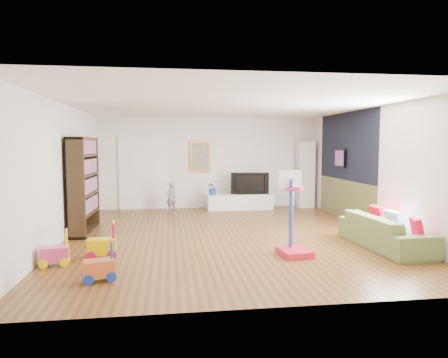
{
  "coord_description": "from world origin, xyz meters",
  "views": [
    {
      "loc": [
        -1.18,
        -8.12,
        1.89
      ],
      "look_at": [
        0.0,
        0.4,
        1.15
      ],
      "focal_mm": 32.0,
      "sensor_mm": 36.0,
      "label": 1
    }
  ],
  "objects": [
    {
      "name": "floor",
      "position": [
        0.0,
        0.0,
        0.0
      ],
      "size": [
        6.5,
        7.5,
        0.0
      ],
      "primitive_type": "cube",
      "color": "brown",
      "rests_on": "ground"
    },
    {
      "name": "ceiling",
      "position": [
        0.0,
        0.0,
        2.7
      ],
      "size": [
        6.5,
        7.5,
        0.0
      ],
      "primitive_type": "cube",
      "color": "white",
      "rests_on": "ground"
    },
    {
      "name": "wall_back",
      "position": [
        0.0,
        3.75,
        1.35
      ],
      "size": [
        6.5,
        0.0,
        2.7
      ],
      "primitive_type": "cube",
      "color": "silver",
      "rests_on": "ground"
    },
    {
      "name": "wall_front",
      "position": [
        0.0,
        -3.75,
        1.35
      ],
      "size": [
        6.5,
        0.0,
        2.7
      ],
      "primitive_type": "cube",
      "color": "silver",
      "rests_on": "ground"
    },
    {
      "name": "wall_left",
      "position": [
        -3.25,
        0.0,
        1.35
      ],
      "size": [
        0.0,
        7.5,
        2.7
      ],
      "primitive_type": "cube",
      "color": "white",
      "rests_on": "ground"
    },
    {
      "name": "wall_right",
      "position": [
        3.25,
        0.0,
        1.35
      ],
      "size": [
        0.0,
        7.5,
        2.7
      ],
      "primitive_type": "cube",
      "color": "white",
      "rests_on": "ground"
    },
    {
      "name": "navy_accent",
      "position": [
        3.23,
        1.4,
        1.85
      ],
      "size": [
        0.01,
        3.2,
        1.7
      ],
      "primitive_type": "cube",
      "color": "black",
      "rests_on": "wall_right"
    },
    {
      "name": "olive_wainscot",
      "position": [
        3.23,
        1.4,
        0.5
      ],
      "size": [
        0.01,
        3.2,
        1.0
      ],
      "primitive_type": "cube",
      "color": "brown",
      "rests_on": "wall_right"
    },
    {
      "name": "doorway",
      "position": [
        -1.9,
        3.71,
        1.05
      ],
      "size": [
        1.45,
        0.06,
        2.1
      ],
      "primitive_type": "cube",
      "color": "white",
      "rests_on": "ground"
    },
    {
      "name": "painting_back",
      "position": [
        -0.25,
        3.71,
        1.55
      ],
      "size": [
        0.62,
        0.06,
        0.92
      ],
      "primitive_type": "cube",
      "color": "gold",
      "rests_on": "wall_back"
    },
    {
      "name": "artwork_right",
      "position": [
        3.17,
        1.6,
        1.55
      ],
      "size": [
        0.04,
        0.56,
        0.46
      ],
      "primitive_type": "cube",
      "color": "#7F3F8C",
      "rests_on": "wall_right"
    },
    {
      "name": "media_console",
      "position": [
        0.87,
        3.27,
        0.22
      ],
      "size": [
        1.93,
        0.53,
        0.45
      ],
      "primitive_type": "cube",
      "rotation": [
        0.0,
        0.0,
        0.03
      ],
      "color": "silver",
      "rests_on": "ground"
    },
    {
      "name": "tall_cabinet",
      "position": [
        2.91,
        3.46,
        0.99
      ],
      "size": [
        0.48,
        0.48,
        1.98
      ],
      "primitive_type": "cube",
      "rotation": [
        0.0,
        0.0,
        -0.05
      ],
      "color": "silver",
      "rests_on": "ground"
    },
    {
      "name": "bookshelf",
      "position": [
        -3.0,
        0.69,
        1.02
      ],
      "size": [
        0.41,
        1.41,
        2.05
      ],
      "primitive_type": "cube",
      "rotation": [
        0.0,
        0.0,
        -0.03
      ],
      "color": "#322212",
      "rests_on": "ground"
    },
    {
      "name": "sofa",
      "position": [
        2.74,
        -1.38,
        0.3
      ],
      "size": [
        0.91,
        2.1,
        0.6
      ],
      "primitive_type": "imported",
      "rotation": [
        0.0,
        0.0,
        1.62
      ],
      "color": "#5D6F39",
      "rests_on": "ground"
    },
    {
      "name": "basketball_hoop",
      "position": [
        0.94,
        -1.65,
        0.73
      ],
      "size": [
        0.57,
        0.66,
        1.45
      ],
      "primitive_type": "cube",
      "rotation": [
        0.0,
        0.0,
        0.12
      ],
      "color": "red",
      "rests_on": "ground"
    },
    {
      "name": "ride_on_yellow",
      "position": [
        -2.31,
        -1.36,
        0.3
      ],
      "size": [
        0.48,
        0.32,
        0.61
      ],
      "primitive_type": "cube",
      "rotation": [
        0.0,
        0.0,
        0.08
      ],
      "color": "#D9C300",
      "rests_on": "ground"
    },
    {
      "name": "ride_on_orange",
      "position": [
        -2.16,
        -2.53,
        0.28
      ],
      "size": [
        0.48,
        0.37,
        0.56
      ],
      "primitive_type": "cube",
      "rotation": [
        0.0,
        0.0,
        0.28
      ],
      "color": "#CD5F2D",
      "rests_on": "ground"
    },
    {
      "name": "ride_on_pink",
      "position": [
        -2.97,
        -1.7,
        0.28
      ],
      "size": [
        0.46,
        0.33,
        0.56
      ],
      "primitive_type": "cube",
      "rotation": [
        0.0,
        0.0,
        0.16
      ],
      "color": "#DC4473",
      "rests_on": "ground"
    },
    {
      "name": "child",
      "position": [
        -1.13,
        3.1,
        0.42
      ],
      "size": [
        0.36,
        0.32,
        0.83
      ],
      "primitive_type": "imported",
      "rotation": [
        0.0,
        0.0,
        3.63
      ],
      "color": "slate",
      "rests_on": "ground"
    },
    {
      "name": "tv",
      "position": [
        1.16,
        3.31,
        0.77
      ],
      "size": [
        1.11,
        0.26,
        0.64
      ],
      "primitive_type": "imported",
      "rotation": [
        0.0,
        0.0,
        -0.1
      ],
      "color": "black",
      "rests_on": "media_console"
    },
    {
      "name": "vase_plant",
      "position": [
        0.08,
        3.26,
        0.66
      ],
      "size": [
        0.45,
        0.41,
        0.42
      ],
      "primitive_type": "imported",
      "rotation": [
        0.0,
        0.0,
        0.26
      ],
      "color": "#1B439C",
      "rests_on": "media_console"
    },
    {
      "name": "pillow_left",
      "position": [
        2.97,
        -1.99,
        0.48
      ],
      "size": [
        0.19,
        0.38,
        0.37
      ],
      "primitive_type": "cube",
      "rotation": [
        0.0,
        0.0,
        -0.27
      ],
      "color": "red",
      "rests_on": "sofa"
    },
    {
      "name": "pillow_center",
      "position": [
        2.94,
        -1.34,
        0.48
      ],
      "size": [
        0.14,
        0.41,
        0.4
      ],
      "primitive_type": "cube",
      "rotation": [
        0.0,
        0.0,
        0.1
      ],
      "color": "silver",
      "rests_on": "sofa"
    },
    {
      "name": "pillow_right",
      "position": [
        2.93,
        -0.8,
        0.48
      ],
      "size": [
        0.11,
        0.41,
        0.41
      ],
      "primitive_type": "cube",
      "rotation": [
        0.0,
        0.0,
        0.01
      ],
      "color": "#C0001A",
      "rests_on": "sofa"
    }
  ]
}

